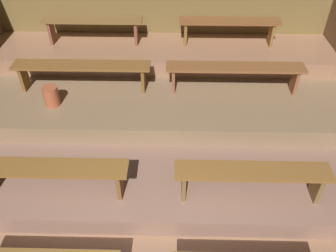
% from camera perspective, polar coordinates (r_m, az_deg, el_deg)
% --- Properties ---
extents(ground, '(7.09, 5.98, 0.08)m').
position_cam_1_polar(ground, '(5.46, -1.91, -5.25)').
color(ground, '#886047').
extents(wall_back, '(7.09, 0.06, 2.63)m').
position_cam_1_polar(wall_back, '(6.95, -1.06, 18.60)').
color(wall_back, brown).
rests_on(wall_back, ground).
extents(platform_lower, '(6.29, 4.00, 0.28)m').
position_cam_1_polar(platform_lower, '(5.77, -1.66, 0.17)').
color(platform_lower, '#83604F').
rests_on(platform_lower, ground).
extents(platform_middle, '(6.29, 2.64, 0.28)m').
position_cam_1_polar(platform_middle, '(6.15, -1.43, 6.22)').
color(platform_middle, '#806549').
rests_on(platform_middle, platform_lower).
extents(platform_upper, '(6.29, 1.18, 0.28)m').
position_cam_1_polar(platform_upper, '(6.63, -1.20, 11.72)').
color(platform_upper, '#94674B').
rests_on(platform_upper, platform_middle).
extents(bench_lower_left, '(1.88, 0.32, 0.46)m').
position_cam_1_polar(bench_lower_left, '(4.54, -18.44, -7.10)').
color(bench_lower_left, brown).
rests_on(bench_lower_left, platform_lower).
extents(bench_lower_right, '(1.88, 0.32, 0.46)m').
position_cam_1_polar(bench_lower_right, '(4.39, 13.54, -7.80)').
color(bench_lower_right, brown).
rests_on(bench_lower_right, platform_lower).
extents(bench_middle_left, '(2.20, 0.32, 0.46)m').
position_cam_1_polar(bench_middle_left, '(5.85, -13.89, 9.05)').
color(bench_middle_left, brown).
rests_on(bench_middle_left, platform_middle).
extents(bench_middle_right, '(2.20, 0.32, 0.46)m').
position_cam_1_polar(bench_middle_right, '(5.73, 10.89, 8.87)').
color(bench_middle_right, brown).
rests_on(bench_middle_right, platform_middle).
extents(bench_upper_left, '(1.80, 0.32, 0.46)m').
position_cam_1_polar(bench_upper_left, '(6.71, -12.21, 16.02)').
color(bench_upper_left, brown).
rests_on(bench_upper_left, platform_upper).
extents(bench_upper_right, '(1.80, 0.32, 0.46)m').
position_cam_1_polar(bench_upper_right, '(6.61, 9.96, 15.94)').
color(bench_upper_right, brown).
rests_on(bench_upper_right, platform_upper).
extents(pail_middle, '(0.24, 0.24, 0.32)m').
position_cam_1_polar(pail_middle, '(5.72, -18.52, 4.67)').
color(pail_middle, '#9E4C2D').
rests_on(pail_middle, platform_middle).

